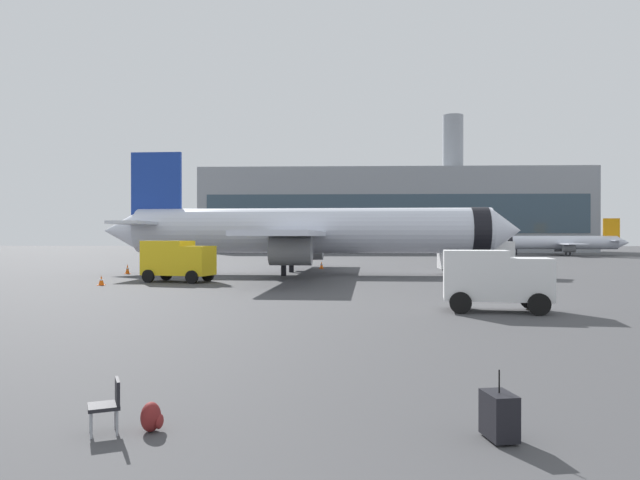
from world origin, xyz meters
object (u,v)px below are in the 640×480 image
at_px(safety_cone_outer, 322,265).
at_px(traveller_backpack, 152,417).
at_px(cargo_van, 495,277).
at_px(safety_cone_near, 214,266).
at_px(safety_cone_far, 101,280).
at_px(gate_chair, 109,402).
at_px(airplane_taxiing, 561,243).
at_px(service_truck, 178,259).
at_px(fuel_truck, 474,253).
at_px(airplane_at_gate, 308,231).
at_px(rolling_suitcase, 499,415).
at_px(safety_cone_mid, 127,269).

relative_size(safety_cone_outer, traveller_backpack, 1.52).
relative_size(cargo_van, safety_cone_near, 5.90).
bearing_deg(safety_cone_far, safety_cone_outer, 56.25).
bearing_deg(gate_chair, airplane_taxiing, 65.94).
distance_m(service_truck, fuel_truck, 24.40).
relative_size(airplane_taxiing, safety_cone_outer, 29.33).
bearing_deg(airplane_taxiing, safety_cone_outer, -132.50).
relative_size(airplane_at_gate, airplane_taxiing, 1.67).
bearing_deg(traveller_backpack, safety_cone_outer, 88.77).
xyz_separation_m(safety_cone_near, gate_chair, (8.65, -47.06, 0.11)).
relative_size(service_truck, traveller_backpack, 10.83).
bearing_deg(service_truck, gate_chair, -76.10).
relative_size(service_truck, rolling_suitcase, 4.73).
relative_size(airplane_at_gate, safety_cone_far, 55.59).
distance_m(safety_cone_far, traveller_backpack, 31.05).
bearing_deg(airplane_taxiing, airplane_at_gate, -128.00).
height_order(airplane_at_gate, safety_cone_near, airplane_at_gate).
distance_m(fuel_truck, gate_chair, 43.18).
height_order(traveller_backpack, gate_chair, gate_chair).
xyz_separation_m(airplane_taxiing, cargo_van, (-30.74, -75.97, -0.73)).
distance_m(service_truck, safety_cone_near, 15.70).
bearing_deg(airplane_at_gate, fuel_truck, 0.14).
relative_size(fuel_truck, gate_chair, 7.00).
bearing_deg(traveller_backpack, rolling_suitcase, -2.09).
bearing_deg(rolling_suitcase, safety_cone_near, 107.49).
xyz_separation_m(airplane_at_gate, cargo_van, (9.36, -24.65, -2.21)).
relative_size(fuel_truck, safety_cone_mid, 7.22).
distance_m(airplane_taxiing, safety_cone_far, 82.59).
distance_m(airplane_at_gate, airplane_taxiing, 65.14).
bearing_deg(traveller_backpack, fuel_truck, 70.65).
xyz_separation_m(safety_cone_far, rolling_suitcase, (18.19, -28.56, 0.07)).
height_order(fuel_truck, traveller_backpack, fuel_truck).
bearing_deg(service_truck, cargo_van, -40.86).
xyz_separation_m(service_truck, safety_cone_mid, (-6.80, 8.73, -1.20)).
xyz_separation_m(safety_cone_mid, safety_cone_outer, (16.29, 8.80, -0.05)).
xyz_separation_m(safety_cone_far, safety_cone_outer, (13.69, 20.49, 0.04)).
relative_size(rolling_suitcase, gate_chair, 1.28).
bearing_deg(traveller_backpack, cargo_van, 58.68).
bearing_deg(safety_cone_mid, fuel_truck, 0.72).
relative_size(airplane_taxiing, traveller_backpack, 44.46).
distance_m(traveller_backpack, gate_chair, 0.73).
relative_size(airplane_taxiing, service_truck, 4.10).
bearing_deg(service_truck, airplane_taxiing, 51.08).
bearing_deg(safety_cone_outer, safety_cone_mid, -151.61).
distance_m(fuel_truck, traveller_backpack, 42.87).
distance_m(airplane_at_gate, safety_cone_mid, 15.80).
distance_m(safety_cone_near, gate_chair, 47.84).
bearing_deg(safety_cone_mid, safety_cone_far, -77.46).
height_order(safety_cone_mid, gate_chair, gate_chair).
height_order(safety_cone_outer, gate_chair, gate_chair).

